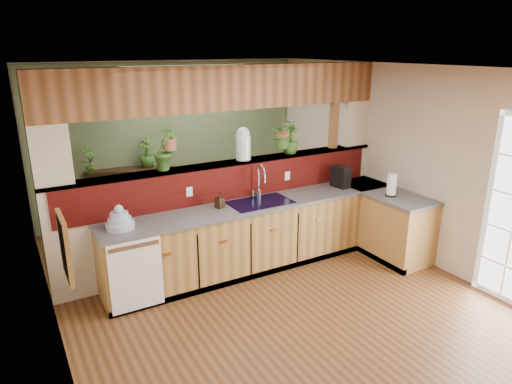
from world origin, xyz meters
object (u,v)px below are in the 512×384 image
soap_dispenser (220,200)px  shelving_console (133,196)px  paper_towel (392,185)px  faucet (260,180)px  dish_stack (120,221)px  glass_jar (243,143)px  coffee_maker (341,178)px

soap_dispenser → shelving_console: soap_dispenser is taller
soap_dispenser → paper_towel: bearing=-17.7°
faucet → dish_stack: (-1.87, -0.15, -0.16)m
glass_jar → soap_dispenser: bearing=-148.2°
faucet → paper_towel: (1.57, -0.80, -0.10)m
faucet → coffee_maker: size_ratio=1.53×
glass_jar → paper_towel: bearing=-30.8°
coffee_maker → dish_stack: bearing=171.4°
dish_stack → soap_dispenser: (1.24, 0.06, 0.01)m
soap_dispenser → glass_jar: 0.85m
shelving_console → glass_jar: bearing=-36.9°
paper_towel → shelving_console: 4.03m
soap_dispenser → glass_jar: size_ratio=0.46×
glass_jar → coffee_maker: bearing=-14.8°
faucet → glass_jar: size_ratio=1.07×
paper_towel → shelving_console: (-2.73, 2.91, -0.55)m
coffee_maker → glass_jar: bearing=156.5°
faucet → shelving_console: (-1.15, 2.12, -0.65)m
coffee_maker → shelving_console: 3.34m
glass_jar → shelving_console: bearing=118.4°
paper_towel → soap_dispenser: bearing=162.3°
coffee_maker → glass_jar: (-1.38, 0.36, 0.57)m
dish_stack → paper_towel: (3.44, -0.64, 0.06)m
dish_stack → coffee_maker: 3.12m
dish_stack → soap_dispenser: dish_stack is taller
paper_towel → glass_jar: bearing=149.2°
soap_dispenser → shelving_console: 2.33m
coffee_maker → soap_dispenser: bearing=169.8°
faucet → coffee_maker: bearing=-6.6°
soap_dispenser → glass_jar: (0.50, 0.31, 0.61)m
glass_jar → dish_stack: bearing=-168.0°
faucet → shelving_console: faucet is taller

